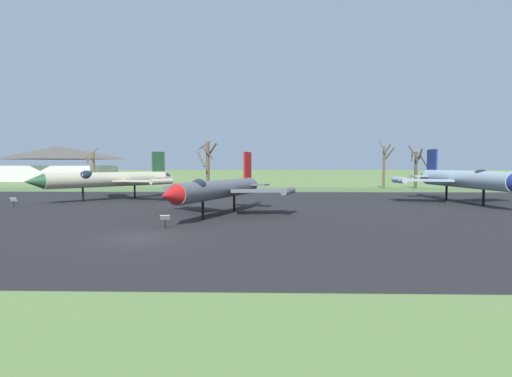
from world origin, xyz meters
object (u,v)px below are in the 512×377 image
at_px(jet_fighter_front_left, 465,179).
at_px(info_placard_front_right, 165,220).
at_px(info_placard_rear_center, 14,201).
at_px(visitor_building, 57,163).
at_px(jet_fighter_rear_center, 108,179).
at_px(jet_fighter_front_right, 218,189).

xyz_separation_m(jet_fighter_front_left, info_placard_front_right, (-25.73, -16.56, -1.93)).
distance_m(jet_fighter_front_left, info_placard_rear_center, 42.65).
bearing_deg(visitor_building, info_placard_rear_center, -65.58).
bearing_deg(jet_fighter_rear_center, info_placard_front_right, -60.57).
bearing_deg(info_placard_rear_center, info_placard_front_right, -35.10).
distance_m(info_placard_front_right, jet_fighter_rear_center, 22.83).
xyz_separation_m(jet_fighter_front_left, jet_fighter_front_right, (-23.30, -10.22, -0.42)).
distance_m(jet_fighter_front_left, jet_fighter_rear_center, 37.05).
xyz_separation_m(jet_fighter_front_left, jet_fighter_rear_center, (-36.91, 3.26, -0.16)).
height_order(jet_fighter_front_left, info_placard_front_right, jet_fighter_front_left).
height_order(jet_fighter_rear_center, visitor_building, visitor_building).
distance_m(jet_fighter_front_right, visitor_building, 81.98).
bearing_deg(visitor_building, jet_fighter_front_left, -38.94).
height_order(jet_fighter_front_left, jet_fighter_front_right, jet_fighter_front_left).
distance_m(jet_fighter_front_right, info_placard_rear_center, 19.81).
height_order(jet_fighter_front_left, jet_fighter_rear_center, jet_fighter_front_left).
bearing_deg(jet_fighter_front_left, visitor_building, 141.06).
relative_size(jet_fighter_front_right, visitor_building, 0.51).
xyz_separation_m(jet_fighter_rear_center, info_placard_rear_center, (-5.42, -8.16, -1.72)).
relative_size(info_placard_front_right, jet_fighter_rear_center, 0.06).
bearing_deg(info_placard_front_right, info_placard_rear_center, 144.90).
height_order(jet_fighter_front_right, visitor_building, visitor_building).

